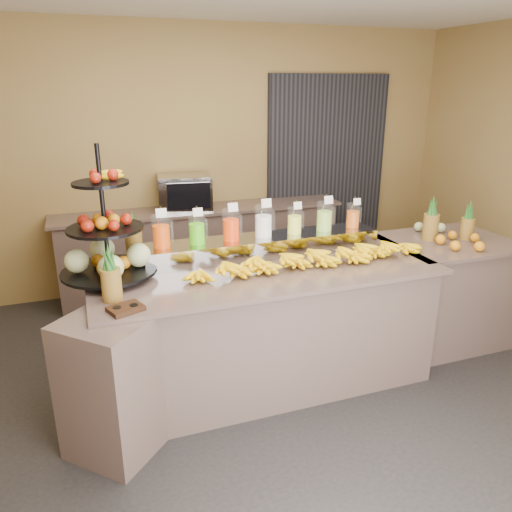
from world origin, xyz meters
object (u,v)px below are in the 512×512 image
right_fruit_pile (454,234)px  pitcher_tray (263,246)px  oven_warmer (185,192)px  fruit_stand (114,245)px  condiment_caddy (126,309)px  banana_heap (311,256)px

right_fruit_pile → pitcher_tray: bearing=171.4°
pitcher_tray → oven_warmer: (-0.25, 1.67, 0.11)m
pitcher_tray → fruit_stand: 1.13m
condiment_caddy → oven_warmer: bearing=69.7°
condiment_caddy → right_fruit_pile: right_fruit_pile is taller
oven_warmer → condiment_caddy: bearing=-102.5°
pitcher_tray → oven_warmer: 1.69m
oven_warmer → right_fruit_pile: bearing=-37.9°
banana_heap → condiment_caddy: 1.41m
fruit_stand → oven_warmer: fruit_stand is taller
pitcher_tray → right_fruit_pile: (1.61, -0.25, -0.00)m
fruit_stand → oven_warmer: bearing=67.4°
banana_heap → right_fruit_pile: 1.37m
pitcher_tray → condiment_caddy: size_ratio=9.60×
pitcher_tray → fruit_stand: fruit_stand is taller
fruit_stand → condiment_caddy: size_ratio=4.72×
banana_heap → fruit_stand: fruit_stand is taller
condiment_caddy → oven_warmer: 2.50m
pitcher_tray → banana_heap: 0.41m
condiment_caddy → oven_warmer: (0.86, 2.34, 0.17)m
pitcher_tray → oven_warmer: size_ratio=3.40×
right_fruit_pile → oven_warmer: size_ratio=0.78×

